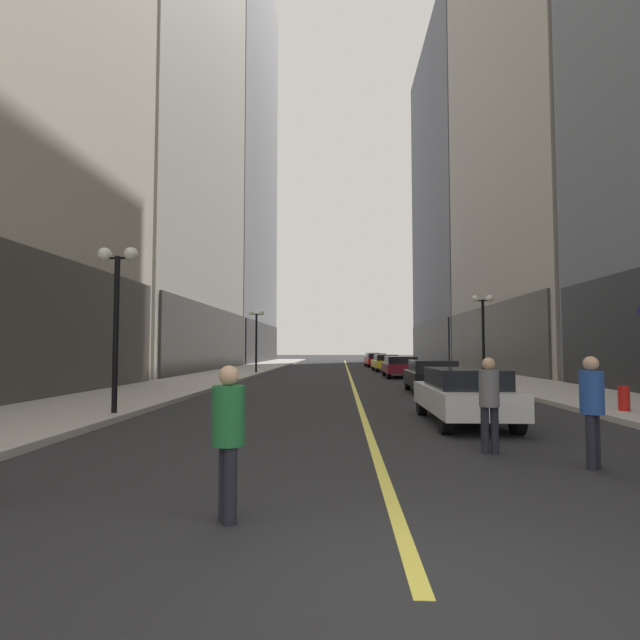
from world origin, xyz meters
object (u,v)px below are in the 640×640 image
at_px(car_navy, 373,358).
at_px(car_maroon, 400,366).
at_px(street_lamp_left_near, 117,292).
at_px(car_black, 432,375).
at_px(pedestrian_in_green_parka, 228,431).
at_px(street_lamp_right_mid, 483,319).
at_px(fire_hydrant_right, 624,401).
at_px(car_red, 376,360).
at_px(pedestrian_in_grey_suit, 489,397).
at_px(car_white, 464,394).
at_px(car_yellow, 385,362).
at_px(street_lamp_left_far, 256,327).
at_px(pedestrian_in_blue_hoodie, 592,403).

bearing_deg(car_navy, car_maroon, -89.69).
xyz_separation_m(car_navy, street_lamp_left_near, (-9.35, -43.14, 2.54)).
relative_size(car_black, pedestrian_in_green_parka, 2.50).
xyz_separation_m(car_maroon, street_lamp_right_mid, (3.31, -6.44, 2.53)).
relative_size(car_black, fire_hydrant_right, 5.05).
height_order(car_black, street_lamp_left_near, street_lamp_left_near).
bearing_deg(car_black, pedestrian_in_green_parka, -107.76).
relative_size(street_lamp_right_mid, fire_hydrant_right, 5.54).
bearing_deg(car_red, car_maroon, -89.03).
xyz_separation_m(car_black, street_lamp_left_near, (-9.48, -7.71, 2.54)).
height_order(pedestrian_in_grey_suit, street_lamp_left_near, street_lamp_left_near).
bearing_deg(car_white, car_maroon, 87.77).
bearing_deg(car_maroon, fire_hydrant_right, -77.77).
bearing_deg(fire_hydrant_right, car_maroon, 102.23).
bearing_deg(fire_hydrant_right, pedestrian_in_grey_suit, -135.54).
xyz_separation_m(car_black, street_lamp_right_mid, (3.32, 4.41, 2.54)).
bearing_deg(fire_hydrant_right, car_yellow, 98.84).
xyz_separation_m(car_navy, pedestrian_in_grey_suit, (-0.99, -47.01, 0.23)).
bearing_deg(car_navy, car_white, -90.80).
height_order(car_black, pedestrian_in_grey_suit, pedestrian_in_grey_suit).
distance_m(car_yellow, street_lamp_left_far, 10.94).
height_order(car_black, car_navy, same).
bearing_deg(pedestrian_in_green_parka, car_yellow, 82.18).
bearing_deg(fire_hydrant_right, street_lamp_right_mid, 92.57).
xyz_separation_m(car_red, fire_hydrant_right, (4.11, -34.99, -0.32)).
height_order(car_black, street_lamp_right_mid, street_lamp_right_mid).
bearing_deg(car_maroon, street_lamp_left_far, 162.86).
distance_m(car_yellow, pedestrian_in_grey_suit, 30.54).
height_order(car_black, street_lamp_left_far, street_lamp_left_far).
xyz_separation_m(car_white, pedestrian_in_blue_hoodie, (0.83, -4.43, 0.26)).
distance_m(car_white, street_lamp_left_far, 23.82).
bearing_deg(pedestrian_in_blue_hoodie, car_navy, 90.26).
bearing_deg(fire_hydrant_right, car_red, 96.70).
height_order(car_maroon, pedestrian_in_grey_suit, pedestrian_in_grey_suit).
bearing_deg(car_navy, street_lamp_left_far, -113.37).
relative_size(pedestrian_in_green_parka, street_lamp_right_mid, 0.37).
bearing_deg(car_black, street_lamp_left_far, 124.53).
bearing_deg(street_lamp_right_mid, street_lamp_left_near, -136.55).
xyz_separation_m(pedestrian_in_grey_suit, street_lamp_left_far, (-8.37, 25.36, 2.30)).
xyz_separation_m(car_yellow, car_red, (-0.12, 9.31, 0.00)).
distance_m(car_black, street_lamp_left_near, 12.48).
height_order(car_red, street_lamp_left_near, street_lamp_left_near).
distance_m(car_navy, pedestrian_in_blue_hoodie, 48.10).
relative_size(car_white, street_lamp_left_far, 0.97).
bearing_deg(street_lamp_left_near, pedestrian_in_blue_hoodie, -27.41).
distance_m(car_red, pedestrian_in_grey_suit, 39.84).
distance_m(car_red, street_lamp_left_near, 37.20).
relative_size(car_red, fire_hydrant_right, 5.95).
relative_size(car_black, car_maroon, 0.84).
bearing_deg(street_lamp_right_mid, pedestrian_in_green_parka, -112.68).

